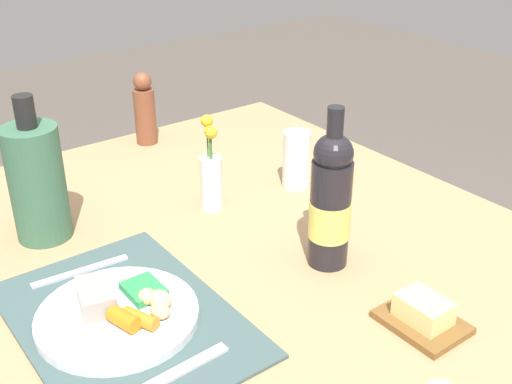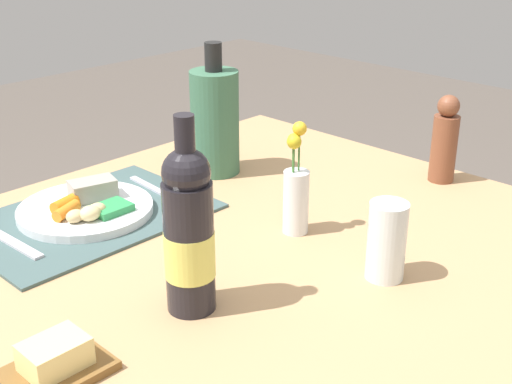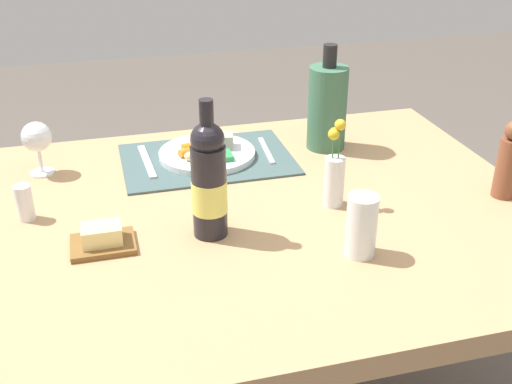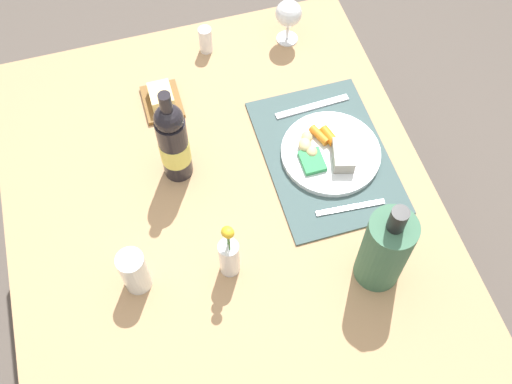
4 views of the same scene
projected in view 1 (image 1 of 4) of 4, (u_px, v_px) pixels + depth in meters
dining_table at (245, 273)px, 1.25m from camera, size 1.27×1.05×0.70m
placemat at (125, 320)px, 1.01m from camera, size 0.44×0.31×0.01m
dinner_plate at (119, 312)px, 1.00m from camera, size 0.26×0.26×0.05m
fork at (81, 271)px, 1.12m from camera, size 0.03×0.17×0.00m
knife at (165, 378)px, 0.89m from camera, size 0.03×0.21×0.00m
flower_vase at (211, 176)px, 1.31m from camera, size 0.05×0.05×0.21m
water_tumbler at (296, 163)px, 1.41m from camera, size 0.06×0.06×0.13m
cooler_bottle at (37, 182)px, 1.19m from camera, size 0.10×0.10×0.29m
butter_dish at (423, 315)px, 0.99m from camera, size 0.13×0.10×0.05m
pepper_mill at (145, 110)px, 1.63m from camera, size 0.05×0.05×0.19m
wine_bottle at (331, 202)px, 1.11m from camera, size 0.07×0.07×0.30m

